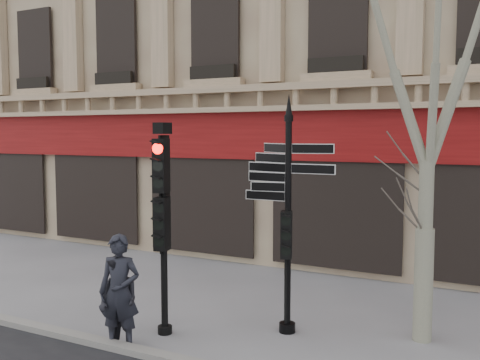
% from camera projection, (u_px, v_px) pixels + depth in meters
% --- Properties ---
extents(ground, '(80.00, 80.00, 0.00)m').
position_uv_depth(ground, '(250.00, 341.00, 9.43)').
color(ground, slate).
rests_on(ground, ground).
extents(fingerpost, '(2.11, 2.11, 4.36)m').
position_uv_depth(fingerpost, '(288.00, 174.00, 9.60)').
color(fingerpost, black).
rests_on(fingerpost, ground).
extents(traffic_signal_main, '(0.48, 0.39, 3.84)m').
position_uv_depth(traffic_signal_main, '(163.00, 202.00, 9.57)').
color(traffic_signal_main, black).
rests_on(traffic_signal_main, ground).
extents(traffic_signal_secondary, '(0.45, 0.38, 2.26)m').
position_uv_depth(traffic_signal_secondary, '(287.00, 248.00, 9.71)').
color(traffic_signal_secondary, black).
rests_on(traffic_signal_secondary, ground).
extents(plane_tree, '(2.91, 2.91, 7.73)m').
position_uv_depth(plane_tree, '(431.00, 28.00, 8.99)').
color(plane_tree, gray).
rests_on(plane_tree, ground).
extents(pedestrian_a, '(0.82, 0.66, 1.96)m').
position_uv_depth(pedestrian_a, '(120.00, 292.00, 9.03)').
color(pedestrian_a, black).
rests_on(pedestrian_a, ground).
extents(pedestrian_b, '(0.88, 0.75, 1.58)m').
position_uv_depth(pedestrian_b, '(118.00, 302.00, 9.06)').
color(pedestrian_b, black).
rests_on(pedestrian_b, ground).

